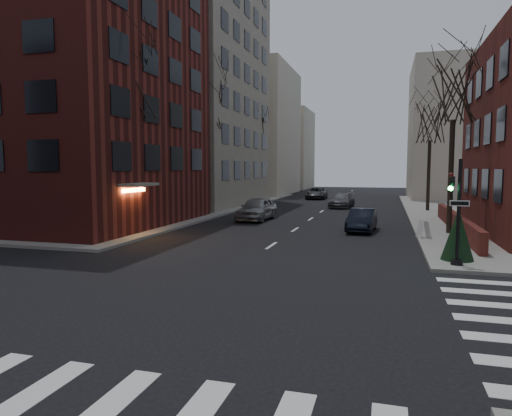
{
  "coord_description": "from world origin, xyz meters",
  "views": [
    {
      "loc": [
        5.36,
        -9.47,
        3.84
      ],
      "look_at": [
        -0.29,
        10.26,
        2.0
      ],
      "focal_mm": 32.0,
      "sensor_mm": 36.0,
      "label": 1
    }
  ],
  "objects_px": {
    "tree_left_b": "(209,105)",
    "sandwich_board": "(424,229)",
    "tree_right_a": "(454,91)",
    "parked_sedan": "(362,220)",
    "tree_right_b": "(430,123)",
    "streetlamp_far": "(266,164)",
    "car_lane_gray": "(342,200)",
    "evergreen_shrub": "(458,234)",
    "traffic_signal": "(457,219)",
    "tree_left_c": "(256,130)",
    "car_lane_silver": "(257,209)",
    "car_lane_far": "(316,193)",
    "streetlamp_near": "(197,162)",
    "tree_left_a": "(131,86)"
  },
  "relations": [
    {
      "from": "streetlamp_near",
      "to": "streetlamp_far",
      "type": "relative_size",
      "value": 1.0
    },
    {
      "from": "parked_sedan",
      "to": "sandwich_board",
      "type": "distance_m",
      "value": 4.23
    },
    {
      "from": "tree_left_a",
      "to": "car_lane_gray",
      "type": "height_order",
      "value": "tree_left_a"
    },
    {
      "from": "tree_right_b",
      "to": "sandwich_board",
      "type": "xyz_separation_m",
      "value": [
        -1.5,
        -16.28,
        -6.99
      ]
    },
    {
      "from": "tree_left_a",
      "to": "tree_left_b",
      "type": "xyz_separation_m",
      "value": [
        0.0,
        12.0,
        0.44
      ]
    },
    {
      "from": "tree_right_a",
      "to": "parked_sedan",
      "type": "bearing_deg",
      "value": 175.57
    },
    {
      "from": "tree_left_a",
      "to": "sandwich_board",
      "type": "xyz_separation_m",
      "value": [
        16.1,
        1.72,
        -7.87
      ]
    },
    {
      "from": "streetlamp_far",
      "to": "evergreen_shrub",
      "type": "distance_m",
      "value": 36.08
    },
    {
      "from": "streetlamp_far",
      "to": "car_lane_gray",
      "type": "xyz_separation_m",
      "value": [
        9.51,
        -7.64,
        -3.55
      ]
    },
    {
      "from": "streetlamp_near",
      "to": "car_lane_silver",
      "type": "xyz_separation_m",
      "value": [
        4.55,
        0.19,
        -3.4
      ]
    },
    {
      "from": "tree_left_a",
      "to": "tree_right_b",
      "type": "bearing_deg",
      "value": 45.64
    },
    {
      "from": "tree_left_c",
      "to": "streetlamp_near",
      "type": "xyz_separation_m",
      "value": [
        0.6,
        -18.0,
        -3.79
      ]
    },
    {
      "from": "tree_left_b",
      "to": "sandwich_board",
      "type": "xyz_separation_m",
      "value": [
        16.1,
        -10.28,
        -8.31
      ]
    },
    {
      "from": "tree_right_a",
      "to": "streetlamp_near",
      "type": "distance_m",
      "value": 17.87
    },
    {
      "from": "tree_left_a",
      "to": "tree_left_c",
      "type": "relative_size",
      "value": 1.06
    },
    {
      "from": "tree_left_b",
      "to": "tree_right_a",
      "type": "xyz_separation_m",
      "value": [
        17.6,
        -8.0,
        -0.88
      ]
    },
    {
      "from": "streetlamp_far",
      "to": "car_lane_gray",
      "type": "bearing_deg",
      "value": -38.78
    },
    {
      "from": "tree_left_c",
      "to": "evergreen_shrub",
      "type": "height_order",
      "value": "tree_left_c"
    },
    {
      "from": "traffic_signal",
      "to": "car_lane_far",
      "type": "relative_size",
      "value": 0.8
    },
    {
      "from": "tree_left_b",
      "to": "car_lane_gray",
      "type": "xyz_separation_m",
      "value": [
        10.11,
        8.36,
        -8.23
      ]
    },
    {
      "from": "tree_left_b",
      "to": "sandwich_board",
      "type": "bearing_deg",
      "value": -32.55
    },
    {
      "from": "tree_left_b",
      "to": "car_lane_far",
      "type": "xyz_separation_m",
      "value": [
        6.04,
        19.49,
        -8.22
      ]
    },
    {
      "from": "streetlamp_far",
      "to": "traffic_signal",
      "type": "bearing_deg",
      "value": -63.94
    },
    {
      "from": "tree_left_b",
      "to": "tree_right_b",
      "type": "xyz_separation_m",
      "value": [
        17.6,
        6.0,
        -1.33
      ]
    },
    {
      "from": "tree_left_b",
      "to": "tree_right_a",
      "type": "distance_m",
      "value": 19.35
    },
    {
      "from": "tree_left_c",
      "to": "car_lane_far",
      "type": "xyz_separation_m",
      "value": [
        6.04,
        5.49,
        -7.33
      ]
    },
    {
      "from": "tree_left_b",
      "to": "tree_left_c",
      "type": "relative_size",
      "value": 1.11
    },
    {
      "from": "traffic_signal",
      "to": "streetlamp_far",
      "type": "xyz_separation_m",
      "value": [
        -16.14,
        33.01,
        2.33
      ]
    },
    {
      "from": "tree_left_c",
      "to": "evergreen_shrub",
      "type": "distance_m",
      "value": 35.15
    },
    {
      "from": "traffic_signal",
      "to": "sandwich_board",
      "type": "distance_m",
      "value": 6.89
    },
    {
      "from": "tree_right_b",
      "to": "car_lane_silver",
      "type": "xyz_separation_m",
      "value": [
        -12.45,
        -9.81,
        -6.75
      ]
    },
    {
      "from": "parked_sedan",
      "to": "evergreen_shrub",
      "type": "distance_m",
      "value": 9.38
    },
    {
      "from": "traffic_signal",
      "to": "car_lane_far",
      "type": "distance_m",
      "value": 38.05
    },
    {
      "from": "tree_left_a",
      "to": "car_lane_silver",
      "type": "height_order",
      "value": "tree_left_a"
    },
    {
      "from": "car_lane_silver",
      "to": "car_lane_far",
      "type": "height_order",
      "value": "car_lane_silver"
    },
    {
      "from": "streetlamp_near",
      "to": "car_lane_far",
      "type": "bearing_deg",
      "value": 76.96
    },
    {
      "from": "tree_left_b",
      "to": "streetlamp_far",
      "type": "relative_size",
      "value": 1.72
    },
    {
      "from": "parked_sedan",
      "to": "evergreen_shrub",
      "type": "height_order",
      "value": "evergreen_shrub"
    },
    {
      "from": "streetlamp_far",
      "to": "evergreen_shrub",
      "type": "height_order",
      "value": "streetlamp_far"
    },
    {
      "from": "streetlamp_far",
      "to": "car_lane_far",
      "type": "xyz_separation_m",
      "value": [
        5.44,
        3.49,
        -3.54
      ]
    },
    {
      "from": "tree_right_a",
      "to": "tree_right_b",
      "type": "xyz_separation_m",
      "value": [
        0.0,
        14.0,
        -0.44
      ]
    },
    {
      "from": "streetlamp_near",
      "to": "sandwich_board",
      "type": "relative_size",
      "value": 6.99
    },
    {
      "from": "streetlamp_far",
      "to": "evergreen_shrub",
      "type": "bearing_deg",
      "value": -62.97
    },
    {
      "from": "tree_left_a",
      "to": "tree_left_b",
      "type": "distance_m",
      "value": 12.01
    },
    {
      "from": "traffic_signal",
      "to": "car_lane_far",
      "type": "bearing_deg",
      "value": 106.34
    },
    {
      "from": "tree_left_a",
      "to": "car_lane_silver",
      "type": "xyz_separation_m",
      "value": [
        5.15,
        8.19,
        -7.63
      ]
    },
    {
      "from": "parked_sedan",
      "to": "tree_right_b",
      "type": "bearing_deg",
      "value": 74.85
    },
    {
      "from": "traffic_signal",
      "to": "sandwich_board",
      "type": "bearing_deg",
      "value": 95.41
    },
    {
      "from": "tree_left_b",
      "to": "evergreen_shrub",
      "type": "xyz_separation_m",
      "value": [
        16.94,
        -16.03,
        -7.72
      ]
    },
    {
      "from": "tree_left_c",
      "to": "tree_right_a",
      "type": "relative_size",
      "value": 1.0
    }
  ]
}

